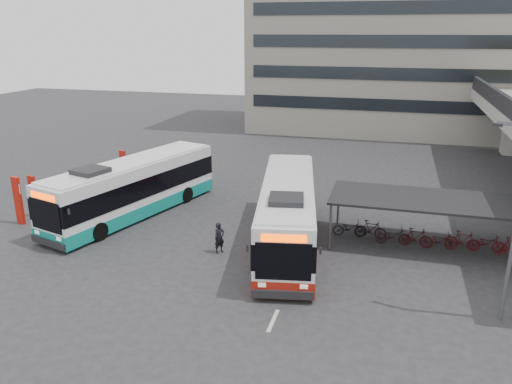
# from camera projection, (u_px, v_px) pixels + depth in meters

# --- Properties ---
(ground) EXTENTS (120.00, 120.00, 0.00)m
(ground) POSITION_uv_depth(u_px,v_px,m) (253.00, 250.00, 25.30)
(ground) COLOR #28282B
(ground) RESTS_ON ground
(bike_shelter) EXTENTS (10.00, 4.00, 2.54)m
(bike_shelter) POSITION_uv_depth(u_px,v_px,m) (428.00, 222.00, 25.49)
(bike_shelter) COLOR #595B60
(bike_shelter) RESTS_ON ground
(office_block) EXTENTS (30.00, 15.00, 25.00)m
(office_block) POSITION_uv_depth(u_px,v_px,m) (400.00, 11.00, 52.88)
(office_block) COLOR gray
(office_block) RESTS_ON ground
(road_markings) EXTENTS (0.15, 7.60, 0.01)m
(road_markings) POSITION_uv_depth(u_px,v_px,m) (289.00, 284.00, 21.92)
(road_markings) COLOR beige
(road_markings) RESTS_ON ground
(bus_main) EXTENTS (4.79, 12.41, 3.59)m
(bus_main) POSITION_uv_depth(u_px,v_px,m) (287.00, 213.00, 25.62)
(bus_main) COLOR white
(bus_main) RESTS_ON ground
(bus_teal) EXTENTS (5.87, 12.38, 3.59)m
(bus_teal) POSITION_uv_depth(u_px,v_px,m) (133.00, 188.00, 29.69)
(bus_teal) COLOR white
(bus_teal) RESTS_ON ground
(pedestrian) EXTENTS (0.65, 0.69, 1.59)m
(pedestrian) POSITION_uv_depth(u_px,v_px,m) (219.00, 238.00, 24.80)
(pedestrian) COLOR black
(pedestrian) RESTS_ON ground
(sign_totem_south) EXTENTS (0.60, 0.32, 2.80)m
(sign_totem_south) POSITION_uv_depth(u_px,v_px,m) (18.00, 200.00, 28.36)
(sign_totem_south) COLOR #B4170B
(sign_totem_south) RESTS_ON ground
(sign_totem_mid) EXTENTS (0.54, 0.28, 2.52)m
(sign_totem_mid) POSITION_uv_depth(u_px,v_px,m) (33.00, 196.00, 29.53)
(sign_totem_mid) COLOR #B4170B
(sign_totem_mid) RESTS_ON ground
(sign_totem_north) EXTENTS (0.54, 0.31, 2.55)m
(sign_totem_north) POSITION_uv_depth(u_px,v_px,m) (123.00, 168.00, 35.46)
(sign_totem_north) COLOR #B4170B
(sign_totem_north) RESTS_ON ground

